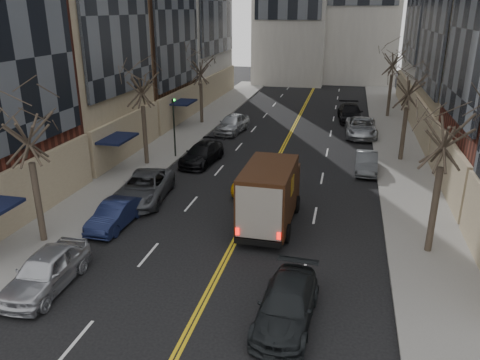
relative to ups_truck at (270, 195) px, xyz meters
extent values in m
cube|color=slate|center=(-10.32, 14.75, -1.60)|extent=(4.00, 66.00, 0.15)
cube|color=slate|center=(7.68, 14.75, -1.60)|extent=(4.00, 66.00, 0.15)
cube|color=black|center=(-11.32, 5.75, 0.72)|extent=(2.00, 3.00, 0.15)
cube|color=black|center=(-12.22, 5.75, -0.33)|extent=(0.20, 3.00, 2.50)
cube|color=black|center=(-11.32, 18.75, 0.72)|extent=(2.00, 3.00, 0.15)
cube|color=black|center=(-12.22, 18.75, -0.33)|extent=(0.20, 3.00, 2.50)
cylinder|color=#382D23|center=(-10.12, -4.25, 0.38)|extent=(0.30, 0.30, 3.83)
cylinder|color=#382D23|center=(-10.12, 7.75, 0.50)|extent=(0.30, 0.30, 4.05)
cylinder|color=#382D23|center=(-10.12, 20.75, 0.32)|extent=(0.30, 0.30, 3.69)
cylinder|color=#382D23|center=(7.48, -1.25, 0.45)|extent=(0.30, 0.30, 3.96)
cylinder|color=#382D23|center=(7.48, 12.75, 0.36)|extent=(0.30, 0.30, 3.78)
cylinder|color=#382D23|center=(7.48, 27.75, 0.54)|extent=(0.30, 0.30, 4.14)
cylinder|color=black|center=(-8.72, 9.75, 0.37)|extent=(0.12, 0.12, 3.80)
imported|color=black|center=(-8.72, 9.75, 2.72)|extent=(0.15, 0.18, 0.90)
sphere|color=#0CE526|center=(-8.57, 9.65, 2.67)|extent=(0.14, 0.14, 0.14)
cube|color=black|center=(0.00, 0.00, -1.16)|extent=(2.18, 6.12, 0.29)
cube|color=black|center=(0.03, 2.24, -0.20)|extent=(2.26, 1.65, 2.00)
cube|color=black|center=(-0.01, -0.53, 0.23)|extent=(2.35, 4.70, 2.86)
cube|color=black|center=(-0.04, -2.93, -1.16)|extent=(2.19, 0.20, 0.29)
cube|color=red|center=(-0.99, -2.94, -0.73)|extent=(0.17, 0.06, 0.33)
cube|color=red|center=(0.91, -2.97, -0.73)|extent=(0.17, 0.06, 0.33)
cube|color=gold|center=(-1.17, -0.46, 0.80)|extent=(0.05, 0.86, 0.86)
cube|color=gold|center=(1.15, -0.49, 0.80)|extent=(0.05, 0.86, 0.86)
cylinder|color=black|center=(-1.09, 2.01, -1.22)|extent=(0.28, 0.92, 0.91)
cylinder|color=black|center=(1.15, 1.98, -1.22)|extent=(0.28, 0.92, 0.91)
cylinder|color=black|center=(-1.15, -1.60, -1.22)|extent=(0.28, 0.92, 0.91)
cylinder|color=black|center=(1.10, -1.64, -1.22)|extent=(0.28, 0.92, 0.91)
imported|color=black|center=(1.89, -7.60, -1.00)|extent=(2.16, 4.77, 1.36)
cube|color=black|center=(1.89, -6.93, -0.46)|extent=(0.13, 0.04, 0.09)
cube|color=blue|center=(1.89, -6.96, -0.46)|extent=(0.10, 0.01, 0.06)
imported|color=#E19E09|center=(-1.63, 4.66, -1.03)|extent=(2.45, 4.80, 1.30)
imported|color=black|center=(0.36, 5.41, -0.83)|extent=(0.51, 0.68, 1.70)
imported|color=#B9BBC1|center=(-7.62, -7.62, -0.90)|extent=(1.98, 4.61, 1.55)
imported|color=#121938|center=(-7.62, -1.88, -1.03)|extent=(1.49, 4.00, 1.31)
imported|color=#45474C|center=(-7.62, 1.75, -0.92)|extent=(3.17, 5.75, 1.53)
imported|color=black|center=(-6.42, 8.99, -0.98)|extent=(2.49, 5.03, 1.41)
imported|color=#B8BCC0|center=(-6.42, 18.07, -0.85)|extent=(2.58, 5.07, 1.66)
imported|color=#474A4E|center=(4.98, 9.70, -1.01)|extent=(1.51, 4.09, 1.34)
imported|color=#B1B4B9|center=(4.74, 19.39, -0.90)|extent=(2.73, 5.66, 1.56)
imported|color=black|center=(3.78, 25.08, -0.87)|extent=(2.78, 5.75, 1.61)
camera|label=1|loc=(3.41, -21.48, 8.77)|focal=35.00mm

